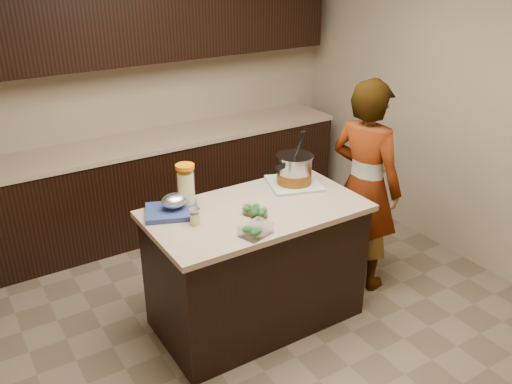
% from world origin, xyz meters
% --- Properties ---
extents(ground_plane, '(4.00, 4.00, 0.00)m').
position_xyz_m(ground_plane, '(0.00, 0.00, 0.00)').
color(ground_plane, brown).
rests_on(ground_plane, ground).
extents(room_shell, '(4.04, 4.04, 2.72)m').
position_xyz_m(room_shell, '(0.00, 0.00, 1.71)').
color(room_shell, tan).
rests_on(room_shell, ground).
extents(back_cabinets, '(3.60, 0.63, 2.33)m').
position_xyz_m(back_cabinets, '(0.00, 1.74, 0.94)').
color(back_cabinets, black).
rests_on(back_cabinets, ground).
extents(island, '(1.46, 0.81, 0.90)m').
position_xyz_m(island, '(0.00, 0.00, 0.45)').
color(island, black).
rests_on(island, ground).
extents(dish_towel, '(0.45, 0.45, 0.02)m').
position_xyz_m(dish_towel, '(0.44, 0.18, 0.91)').
color(dish_towel, '#62895C').
rests_on(dish_towel, island).
extents(stock_pot, '(0.37, 0.32, 0.38)m').
position_xyz_m(stock_pot, '(0.44, 0.18, 1.01)').
color(stock_pot, '#B7B7BC').
rests_on(stock_pot, dish_towel).
extents(lemonade_pitcher, '(0.14, 0.14, 0.30)m').
position_xyz_m(lemonade_pitcher, '(-0.38, 0.26, 1.04)').
color(lemonade_pitcher, '#D7C983').
rests_on(lemonade_pitcher, island).
extents(mason_jar, '(0.07, 0.07, 0.11)m').
position_xyz_m(mason_jar, '(-0.45, 0.01, 0.95)').
color(mason_jar, '#D7C983').
rests_on(mason_jar, island).
extents(broccoli_tub_left, '(0.15, 0.15, 0.06)m').
position_xyz_m(broccoli_tub_left, '(-0.07, -0.05, 0.93)').
color(broccoli_tub_left, silver).
rests_on(broccoli_tub_left, island).
extents(broccoli_tub_right, '(0.15, 0.15, 0.05)m').
position_xyz_m(broccoli_tub_right, '(-0.05, -0.12, 0.92)').
color(broccoli_tub_right, silver).
rests_on(broccoli_tub_right, island).
extents(broccoli_tub_rect, '(0.22, 0.18, 0.07)m').
position_xyz_m(broccoli_tub_rect, '(-0.19, -0.31, 0.93)').
color(broccoli_tub_rect, silver).
rests_on(broccoli_tub_rect, island).
extents(blue_tray, '(0.41, 0.38, 0.13)m').
position_xyz_m(blue_tray, '(-0.50, 0.22, 0.94)').
color(blue_tray, navy).
rests_on(blue_tray, island).
extents(person, '(0.53, 0.68, 1.66)m').
position_xyz_m(person, '(0.98, 0.00, 0.83)').
color(person, gray).
rests_on(person, ground).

